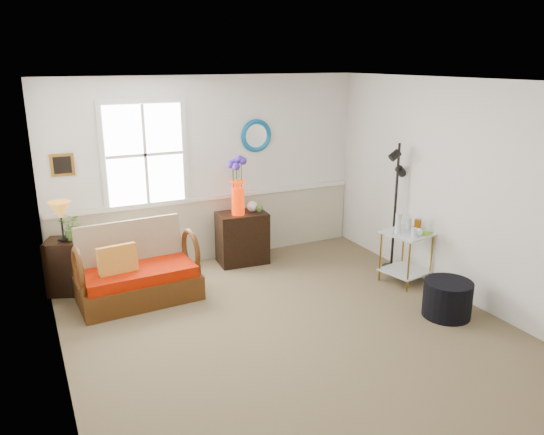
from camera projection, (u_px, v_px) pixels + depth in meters
name	position (u px, v px, depth m)	size (l,w,h in m)	color
floor	(293.00, 334.00, 5.63)	(4.50, 5.00, 0.01)	brown
ceiling	(297.00, 82.00, 4.88)	(4.50, 5.00, 0.01)	white
walls	(295.00, 217.00, 5.26)	(4.51, 5.01, 2.60)	silver
wainscot	(213.00, 229.00, 7.64)	(4.46, 0.02, 0.90)	#BBB395
chair_rail	(212.00, 197.00, 7.49)	(4.46, 0.04, 0.06)	white
window	(145.00, 155.00, 6.92)	(1.14, 0.06, 1.44)	white
picture	(62.00, 165.00, 6.52)	(0.28, 0.03, 0.28)	#B2742A
mirror	(256.00, 136.00, 7.56)	(0.47, 0.47, 0.07)	#1684BA
loveseat	(137.00, 264.00, 6.31)	(1.39, 0.79, 0.91)	#562D0C
throw_pillow	(118.00, 264.00, 6.13)	(0.45, 0.11, 0.45)	#BB4E02
lamp_stand	(65.00, 266.00, 6.54)	(0.39, 0.39, 0.68)	black
table_lamp	(62.00, 221.00, 6.36)	(0.27, 0.27, 0.49)	#C47824
potted_plant	(74.00, 229.00, 6.43)	(0.31, 0.34, 0.27)	#476C2D
cabinet	(242.00, 238.00, 7.51)	(0.69, 0.44, 0.73)	black
flower_vase	(238.00, 186.00, 7.23)	(0.23, 0.23, 0.79)	red
side_table	(406.00, 257.00, 6.85)	(0.54, 0.54, 0.68)	olive
tabletop_items	(411.00, 222.00, 6.71)	(0.44, 0.44, 0.27)	silver
floor_lamp	(395.00, 208.00, 7.15)	(0.25, 0.25, 1.75)	black
ottoman	(447.00, 299.00, 5.97)	(0.54, 0.54, 0.42)	black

